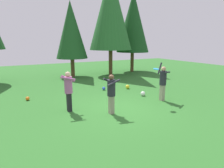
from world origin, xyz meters
TOP-DOWN VIEW (x-y plane):
  - ground_plane at (0.00, 0.00)m, footprint 40.00×40.00m
  - person_thrower at (2.70, 0.06)m, footprint 0.65×0.64m
  - person_catcher at (-0.48, -0.34)m, footprint 0.58×0.49m
  - person_bystander at (-1.98, 0.78)m, footprint 0.70×0.62m
  - frisbee at (1.91, -0.29)m, footprint 0.31×0.32m
  - ball_blue at (0.96, 3.43)m, footprint 0.21×0.21m
  - ball_white at (2.35, 1.21)m, footprint 0.26×0.26m
  - ball_yellow at (2.47, 3.01)m, footprint 0.26×0.26m
  - ball_orange at (-3.48, 3.34)m, footprint 0.20×0.20m
  - tree_far_right at (6.82, 8.99)m, footprint 3.23×3.23m
  - tree_center at (0.60, 8.91)m, footprint 2.63×2.63m
  - tree_right at (3.95, 8.22)m, footprint 3.74×3.74m

SIDE VIEW (x-z plane):
  - ground_plane at x=0.00m, z-range 0.00..0.00m
  - ball_orange at x=-3.48m, z-range 0.00..0.20m
  - ball_blue at x=0.96m, z-range 0.00..0.21m
  - ball_white at x=2.35m, z-range 0.00..0.26m
  - ball_yellow at x=2.47m, z-range 0.00..0.26m
  - person_catcher at x=-0.48m, z-range 0.16..1.84m
  - person_bystander at x=-1.98m, z-range 0.17..1.93m
  - person_thrower at x=2.70m, z-range 0.08..2.05m
  - frisbee at x=1.91m, z-range 1.72..1.78m
  - tree_center at x=0.60m, z-range 0.78..7.06m
  - tree_far_right at x=6.82m, z-range 0.96..8.67m
  - tree_right at x=3.95m, z-range 1.12..10.05m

